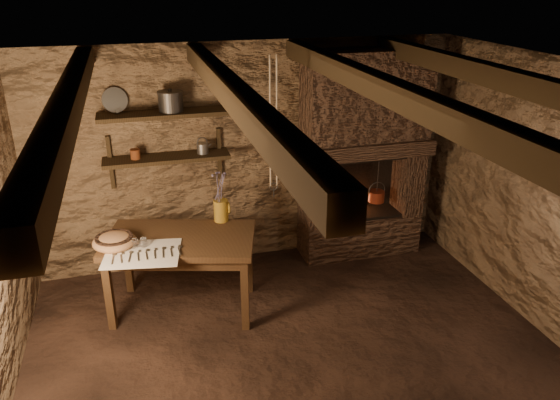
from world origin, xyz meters
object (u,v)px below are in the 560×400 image
object	(u,v)px
iron_stockpot	(171,102)
work_table	(182,271)
red_pot	(377,195)
wooden_bowl	(114,242)
stoneware_jug	(221,200)

from	to	relation	value
iron_stockpot	work_table	bearing A→B (deg)	-95.06
work_table	red_pot	xyz separation A→B (m)	(2.26, 0.62, 0.28)
work_table	wooden_bowl	world-z (taller)	wooden_bowl
stoneware_jug	red_pot	xyz separation A→B (m)	(1.82, 0.36, -0.29)
red_pot	wooden_bowl	bearing A→B (deg)	-167.15
iron_stockpot	wooden_bowl	bearing A→B (deg)	-129.90
work_table	wooden_bowl	xyz separation A→B (m)	(-0.58, -0.03, 0.40)
work_table	wooden_bowl	bearing A→B (deg)	-161.92
stoneware_jug	iron_stockpot	distance (m)	1.06
stoneware_jug	wooden_bowl	bearing A→B (deg)	-178.21
wooden_bowl	iron_stockpot	xyz separation A→B (m)	(0.64, 0.77, 1.04)
stoneware_jug	wooden_bowl	world-z (taller)	stoneware_jug
work_table	red_pot	size ratio (longest dim) A/B	2.80
red_pot	work_table	bearing A→B (deg)	-164.62
stoneware_jug	wooden_bowl	xyz separation A→B (m)	(-1.01, -0.28, -0.17)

